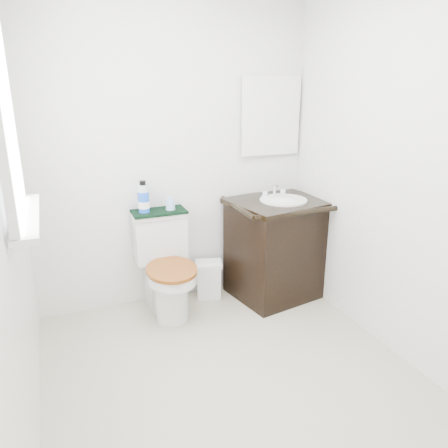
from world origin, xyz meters
TOP-DOWN VIEW (x-y plane):
  - floor at (0.00, 0.00)m, footprint 2.40×2.40m
  - wall_back at (0.00, 1.20)m, footprint 2.40×0.00m
  - wall_front at (0.00, -1.20)m, footprint 2.40×0.00m
  - wall_left at (-1.10, 0.00)m, footprint 0.00×2.40m
  - wall_right at (1.10, 0.00)m, footprint 0.00×2.40m
  - window at (-1.07, 0.25)m, footprint 0.02×0.70m
  - mirror at (0.82, 1.18)m, footprint 0.50×0.02m
  - toilet at (-0.16, 0.97)m, footprint 0.42×0.63m
  - vanity at (0.77, 0.90)m, footprint 0.82×0.73m
  - trash_bin at (0.22, 1.06)m, footprint 0.25×0.23m
  - towel at (-0.16, 1.09)m, footprint 0.41×0.22m
  - mouthwash_bottle at (-0.27, 1.09)m, footprint 0.08×0.08m
  - cup at (-0.07, 1.09)m, footprint 0.07×0.07m
  - soap_bar at (0.72, 1.04)m, footprint 0.08×0.05m

SIDE VIEW (x-z plane):
  - floor at x=0.00m, z-range 0.00..0.00m
  - trash_bin at x=0.22m, z-range 0.00..0.31m
  - toilet at x=-0.16m, z-range -0.04..0.72m
  - vanity at x=0.77m, z-range -0.03..0.89m
  - towel at x=-0.16m, z-range 0.77..0.79m
  - cup at x=-0.07m, z-range 0.79..0.88m
  - soap_bar at x=0.72m, z-range 0.82..0.84m
  - mouthwash_bottle at x=-0.27m, z-range 0.78..1.02m
  - wall_back at x=0.00m, z-range 0.00..2.40m
  - wall_front at x=0.00m, z-range 0.00..2.40m
  - wall_left at x=-1.10m, z-range 0.00..2.40m
  - wall_right at x=1.10m, z-range 0.00..2.40m
  - mirror at x=0.82m, z-range 1.15..1.75m
  - window at x=-1.07m, z-range 1.10..2.00m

